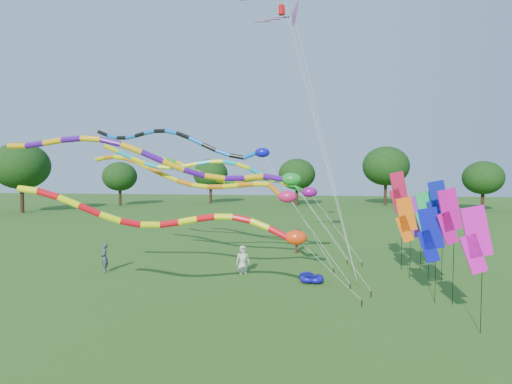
# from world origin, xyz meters

# --- Properties ---
(ground) EXTENTS (160.00, 160.00, 0.00)m
(ground) POSITION_xyz_m (0.00, 0.00, 0.00)
(ground) COLOR #285616
(ground) RESTS_ON ground
(tree_ring) EXTENTS (119.50, 116.71, 9.43)m
(tree_ring) POSITION_xyz_m (-2.41, 0.44, 5.37)
(tree_ring) COLOR #382314
(tree_ring) RESTS_ON ground
(tube_kite_red) EXTENTS (13.48, 3.04, 5.78)m
(tube_kite_red) POSITION_xyz_m (-4.40, -0.27, 3.66)
(tube_kite_red) COLOR black
(tube_kite_red) RESTS_ON ground
(tube_kite_orange) EXTENTS (15.85, 5.55, 7.45)m
(tube_kite_orange) POSITION_xyz_m (-5.89, 6.33, 5.29)
(tube_kite_orange) COLOR black
(tube_kite_orange) RESTS_ON ground
(tube_kite_purple) EXTENTS (16.11, 2.48, 7.97)m
(tube_kite_purple) POSITION_xyz_m (-5.46, 0.99, 6.13)
(tube_kite_purple) COLOR black
(tube_kite_purple) RESTS_ON ground
(tube_kite_blue) EXTENTS (15.44, 3.31, 9.06)m
(tube_kite_blue) POSITION_xyz_m (-7.05, 8.01, 7.47)
(tube_kite_blue) COLOR black
(tube_kite_blue) RESTS_ON ground
(tube_kite_cyan) EXTENTS (13.67, 3.88, 7.79)m
(tube_kite_cyan) POSITION_xyz_m (-4.92, 6.89, 5.88)
(tube_kite_cyan) COLOR black
(tube_kite_cyan) RESTS_ON ground
(tube_kite_green) EXTENTS (14.50, 4.89, 7.39)m
(tube_kite_green) POSITION_xyz_m (-4.16, 11.04, 5.18)
(tube_kite_green) COLOR black
(tube_kite_green) RESTS_ON ground
(delta_kite_high_c) EXTENTS (5.66, 4.36, 15.72)m
(delta_kite_high_c) POSITION_xyz_m (-0.89, 7.47, 14.79)
(delta_kite_high_c) COLOR black
(delta_kite_high_c) RESTS_ON ground
(banner_pole_magenta_a) EXTENTS (1.16, 0.10, 4.62)m
(banner_pole_magenta_a) POSITION_xyz_m (6.08, -1.54, 3.36)
(banner_pole_magenta_a) COLOR black
(banner_pole_magenta_a) RESTS_ON ground
(banner_pole_orange) EXTENTS (1.15, 0.30, 4.43)m
(banner_pole_orange) POSITION_xyz_m (5.25, 6.20, 3.17)
(banner_pole_orange) COLOR black
(banner_pole_orange) RESTS_ON ground
(banner_pole_red) EXTENTS (1.16, 0.25, 5.80)m
(banner_pole_red) POSITION_xyz_m (5.20, 8.13, 4.52)
(banner_pole_red) COLOR black
(banner_pole_red) RESTS_ON ground
(banner_pole_magenta_b) EXTENTS (1.15, 0.32, 5.10)m
(banner_pole_magenta_b) POSITION_xyz_m (6.12, 1.71, 3.83)
(banner_pole_magenta_b) COLOR black
(banner_pole_magenta_b) RESTS_ON ground
(banner_pole_violet) EXTENTS (1.12, 0.47, 4.36)m
(banner_pole_violet) POSITION_xyz_m (6.36, 8.56, 3.10)
(banner_pole_violet) COLOR black
(banner_pole_violet) RESTS_ON ground
(banner_pole_green) EXTENTS (1.16, 0.27, 4.74)m
(banner_pole_green) POSITION_xyz_m (6.19, 6.06, 3.48)
(banner_pole_green) COLOR black
(banner_pole_green) RESTS_ON ground
(banner_pole_blue_b) EXTENTS (1.13, 0.44, 5.35)m
(banner_pole_blue_b) POSITION_xyz_m (6.76, 5.73, 4.07)
(banner_pole_blue_b) COLOR black
(banner_pole_blue_b) RESTS_ON ground
(banner_pole_blue_a) EXTENTS (1.11, 0.49, 4.25)m
(banner_pole_blue_a) POSITION_xyz_m (5.42, 1.94, 2.99)
(banner_pole_blue_a) COLOR black
(banner_pole_blue_a) RESTS_ON ground
(blue_nylon_heap) EXTENTS (1.01, 1.06, 0.53)m
(blue_nylon_heap) POSITION_xyz_m (0.17, 5.00, 0.22)
(blue_nylon_heap) COLOR #0F0CA3
(blue_nylon_heap) RESTS_ON ground
(person_a) EXTENTS (0.90, 0.75, 1.58)m
(person_a) POSITION_xyz_m (-3.63, 6.01, 0.79)
(person_a) COLOR beige
(person_a) RESTS_ON ground
(person_b) EXTENTS (0.63, 0.72, 1.66)m
(person_b) POSITION_xyz_m (-11.50, 5.19, 0.83)
(person_b) COLOR #3B4853
(person_b) RESTS_ON ground
(person_c) EXTENTS (0.68, 0.85, 1.68)m
(person_c) POSITION_xyz_m (-0.77, 12.63, 0.84)
(person_c) COLOR #9A4338
(person_c) RESTS_ON ground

